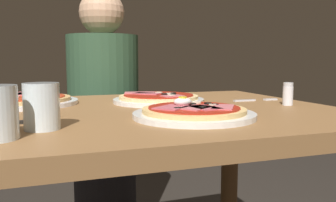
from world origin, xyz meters
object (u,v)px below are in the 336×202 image
object	(u,v)px
dining_table	(141,153)
salt_shaker	(288,94)
pizza_foreground	(194,112)
pizza_across_right	(23,101)
pizza_across_left	(158,99)
water_glass_far	(42,109)
fork	(252,100)
diner_person	(104,127)

from	to	relation	value
dining_table	salt_shaker	xyz separation A→B (m)	(0.43, -0.06, 0.15)
pizza_foreground	salt_shaker	world-z (taller)	salt_shaker
pizza_foreground	pizza_across_right	distance (m)	0.55
pizza_across_left	salt_shaker	xyz separation A→B (m)	(0.34, -0.19, 0.02)
dining_table	water_glass_far	size ratio (longest dim) A/B	12.02
dining_table	fork	size ratio (longest dim) A/B	6.85
pizza_across_left	salt_shaker	size ratio (longest dim) A/B	4.23
pizza_foreground	pizza_across_right	bearing A→B (deg)	134.78
fork	diner_person	distance (m)	0.76
pizza_across_left	dining_table	bearing A→B (deg)	-126.15
pizza_across_left	pizza_across_right	world-z (taller)	same
pizza_foreground	pizza_across_right	size ratio (longest dim) A/B	0.89
salt_shaker	diner_person	size ratio (longest dim) A/B	0.06
water_glass_far	pizza_across_left	bearing A→B (deg)	44.73
pizza_foreground	fork	world-z (taller)	pizza_foreground
water_glass_far	fork	world-z (taller)	water_glass_far
pizza_across_left	water_glass_far	size ratio (longest dim) A/B	3.16
dining_table	fork	world-z (taller)	fork
pizza_across_left	pizza_foreground	bearing A→B (deg)	-92.19
pizza_across_right	fork	xyz separation A→B (m)	(0.70, -0.14, -0.01)
salt_shaker	diner_person	xyz separation A→B (m)	(-0.42, 0.76, -0.21)
dining_table	pizza_foreground	distance (m)	0.24
pizza_foreground	pizza_across_left	world-z (taller)	pizza_foreground
water_glass_far	pizza_across_right	bearing A→B (deg)	97.39
dining_table	pizza_across_left	xyz separation A→B (m)	(0.09, 0.13, 0.13)
pizza_across_left	diner_person	bearing A→B (deg)	98.19
pizza_across_right	fork	world-z (taller)	pizza_across_right
salt_shaker	diner_person	world-z (taller)	diner_person
fork	diner_person	bearing A→B (deg)	121.13
dining_table	diner_person	world-z (taller)	diner_person
fork	salt_shaker	distance (m)	0.14
pizza_across_right	salt_shaker	xyz separation A→B (m)	(0.74, -0.27, 0.02)
dining_table	pizza_foreground	bearing A→B (deg)	-65.67
pizza_across_left	water_glass_far	distance (m)	0.48
fork	pizza_across_left	bearing A→B (deg)	168.38
pizza_across_left	fork	xyz separation A→B (m)	(0.30, -0.06, -0.01)
water_glass_far	diner_person	size ratio (longest dim) A/B	0.08
pizza_foreground	diner_person	distance (m)	0.90
pizza_foreground	pizza_across_left	distance (m)	0.31
pizza_across_left	diner_person	size ratio (longest dim) A/B	0.24
water_glass_far	fork	size ratio (longest dim) A/B	0.57
dining_table	fork	distance (m)	0.42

